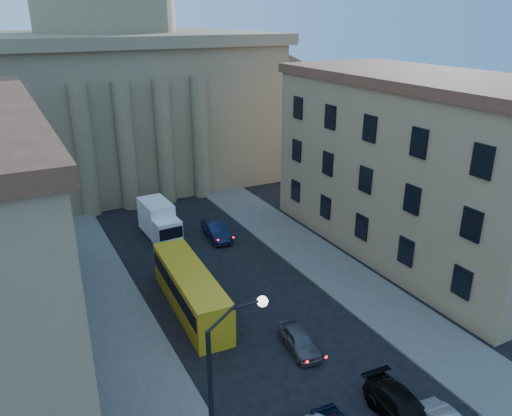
# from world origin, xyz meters

# --- Properties ---
(sidewalk_left) EXTENTS (5.00, 60.00, 0.15)m
(sidewalk_left) POSITION_xyz_m (-8.50, 18.00, 0.07)
(sidewalk_left) COLOR #52504B
(sidewalk_left) RESTS_ON ground
(sidewalk_right) EXTENTS (5.00, 60.00, 0.15)m
(sidewalk_right) POSITION_xyz_m (8.50, 18.00, 0.07)
(sidewalk_right) COLOR #52504B
(sidewalk_right) RESTS_ON ground
(church) EXTENTS (68.02, 28.76, 36.60)m
(church) POSITION_xyz_m (0.00, 55.47, 11.88)
(church) COLOR #756848
(church) RESTS_ON ground
(building_right) EXTENTS (11.60, 26.60, 14.70)m
(building_right) POSITION_xyz_m (17.00, 22.00, 7.42)
(building_right) COLOR #9F7D5D
(building_right) RESTS_ON ground
(street_lamp) EXTENTS (2.62, 0.44, 8.83)m
(street_lamp) POSITION_xyz_m (-6.97, 8.00, 5.29)
(street_lamp) COLOR black
(street_lamp) RESTS_ON ground
(car_right_mid) EXTENTS (2.33, 5.10, 1.45)m
(car_right_mid) POSITION_xyz_m (2.28, 7.08, 0.72)
(car_right_mid) COLOR black
(car_right_mid) RESTS_ON ground
(car_right_far) EXTENTS (1.99, 3.95, 1.29)m
(car_right_far) POSITION_xyz_m (0.80, 14.36, 0.65)
(car_right_far) COLOR #4A4A4F
(car_right_far) RESTS_ON ground
(car_right_distant) EXTENTS (2.02, 4.72, 1.51)m
(car_right_distant) POSITION_xyz_m (2.79, 31.51, 0.76)
(car_right_distant) COLOR black
(car_right_distant) RESTS_ON ground
(city_bus) EXTENTS (2.90, 10.51, 2.93)m
(city_bus) POSITION_xyz_m (-3.38, 21.60, 1.58)
(city_bus) COLOR gold
(city_bus) RESTS_ON ground
(box_truck) EXTENTS (2.46, 5.82, 3.15)m
(box_truck) POSITION_xyz_m (-1.59, 34.21, 1.49)
(box_truck) COLOR white
(box_truck) RESTS_ON ground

